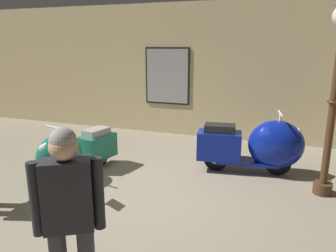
# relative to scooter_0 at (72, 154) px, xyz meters

# --- Properties ---
(ground_plane) EXTENTS (60.00, 60.00, 0.00)m
(ground_plane) POSITION_rel_scooter_0_xyz_m (1.36, -0.33, -0.45)
(ground_plane) COLOR gray
(showroom_back_wall) EXTENTS (18.00, 0.63, 3.26)m
(showroom_back_wall) POSITION_rel_scooter_0_xyz_m (1.51, 3.42, 1.18)
(showroom_back_wall) COLOR #CCB784
(showroom_back_wall) RESTS_ON ground
(scooter_0) EXTENTS (0.81, 1.69, 1.00)m
(scooter_0) POSITION_rel_scooter_0_xyz_m (0.00, 0.00, 0.00)
(scooter_0) COLOR black
(scooter_0) RESTS_ON ground
(scooter_1) EXTENTS (1.91, 0.77, 1.14)m
(scooter_1) POSITION_rel_scooter_0_xyz_m (2.99, 1.32, 0.06)
(scooter_1) COLOR black
(scooter_1) RESTS_ON ground
(lamppost) EXTENTS (0.32, 0.32, 2.81)m
(lamppost) POSITION_rel_scooter_0_xyz_m (4.03, 0.79, 1.22)
(lamppost) COLOR #472D19
(lamppost) RESTS_ON ground
(visitor_1) EXTENTS (0.50, 0.40, 1.67)m
(visitor_1) POSITION_rel_scooter_0_xyz_m (1.78, -2.45, 0.51)
(visitor_1) COLOR black
(visitor_1) RESTS_ON ground
(info_stanchion) EXTENTS (0.39, 0.34, 0.96)m
(info_stanchion) POSITION_rel_scooter_0_xyz_m (0.44, -0.82, -0.06)
(info_stanchion) COLOR #333338
(info_stanchion) RESTS_ON ground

